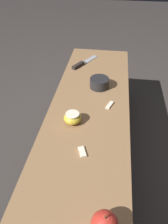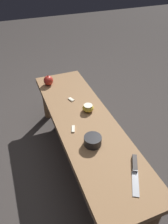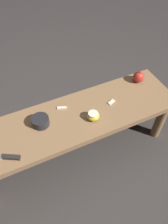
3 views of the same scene
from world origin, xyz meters
name	(u,v)px [view 2 (image 2 of 3)]	position (x,y,z in m)	size (l,w,h in m)	color
ground_plane	(85,160)	(0.00, 0.00, 0.00)	(8.00, 8.00, 0.00)	#383330
wooden_bench	(85,129)	(0.00, 0.00, 0.33)	(1.37, 0.38, 0.39)	olive
knife	(135,168)	(-0.44, -0.10, 0.40)	(0.22, 0.14, 0.02)	#9EA0A5
apple_whole	(48,80)	(0.54, 0.11, 0.43)	(0.08, 0.08, 0.09)	red
apple_cut	(88,108)	(0.10, -0.06, 0.42)	(0.08, 0.08, 0.05)	gold
apple_slice_near_knife	(73,129)	(-0.04, 0.10, 0.40)	(0.06, 0.04, 0.01)	silver
apple_slice_center	(71,99)	(0.27, 0.01, 0.40)	(0.06, 0.04, 0.01)	silver
bowl	(93,141)	(-0.20, 0.03, 0.42)	(0.10, 0.10, 0.05)	#232326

